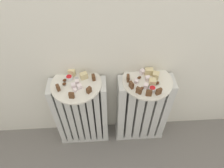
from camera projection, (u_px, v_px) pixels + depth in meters
name	position (u px, v px, depth m)	size (l,w,h in m)	color
ground_plane	(114.00, 168.00, 1.47)	(6.00, 6.00, 0.00)	slate
radiator_left	(82.00, 114.00, 1.43)	(0.36, 0.13, 0.59)	silver
radiator_right	(142.00, 111.00, 1.45)	(0.36, 0.13, 0.59)	silver
plate_left	(76.00, 84.00, 1.21)	(0.30, 0.30, 0.01)	silver
plate_right	(147.00, 81.00, 1.22)	(0.30, 0.30, 0.01)	silver
dark_cake_slice_left_0	(58.00, 88.00, 1.16)	(0.03, 0.02, 0.04)	#56351E
dark_cake_slice_left_1	(71.00, 95.00, 1.12)	(0.03, 0.02, 0.04)	#56351E
dark_cake_slice_left_2	(89.00, 90.00, 1.14)	(0.03, 0.02, 0.04)	#56351E
dark_cake_slice_left_3	(94.00, 77.00, 1.21)	(0.03, 0.02, 0.04)	#56351E
marble_cake_slice_left_0	(84.00, 76.00, 1.22)	(0.04, 0.03, 0.04)	beige
marble_cake_slice_left_1	(72.00, 72.00, 1.23)	(0.04, 0.03, 0.04)	beige
turkish_delight_left_0	(77.00, 82.00, 1.20)	(0.02, 0.02, 0.02)	white
turkish_delight_left_1	(75.00, 90.00, 1.15)	(0.02, 0.02, 0.02)	white
turkish_delight_left_2	(74.00, 86.00, 1.17)	(0.02, 0.02, 0.02)	white
turkish_delight_left_3	(79.00, 87.00, 1.17)	(0.02, 0.02, 0.02)	white
medjool_date_left_0	(65.00, 80.00, 1.21)	(0.02, 0.01, 0.02)	#4C2814
medjool_date_left_1	(64.00, 84.00, 1.19)	(0.02, 0.02, 0.02)	#4C2814
jam_bowl_left	(69.00, 78.00, 1.22)	(0.04, 0.04, 0.02)	white
dark_cake_slice_right_0	(128.00, 78.00, 1.20)	(0.03, 0.02, 0.04)	#56351E
dark_cake_slice_right_1	(131.00, 85.00, 1.16)	(0.03, 0.02, 0.04)	#56351E
dark_cake_slice_right_2	(139.00, 91.00, 1.14)	(0.03, 0.02, 0.04)	#56351E
dark_cake_slice_right_3	(149.00, 93.00, 1.13)	(0.03, 0.02, 0.04)	#56351E
dark_cake_slice_right_4	(159.00, 92.00, 1.13)	(0.03, 0.02, 0.04)	#56351E
marble_cake_slice_right_0	(149.00, 72.00, 1.24)	(0.05, 0.03, 0.04)	beige
marble_cake_slice_right_1	(156.00, 75.00, 1.22)	(0.04, 0.04, 0.04)	beige
marble_cake_slice_right_2	(152.00, 82.00, 1.18)	(0.04, 0.04, 0.05)	beige
turkish_delight_right_0	(148.00, 78.00, 1.21)	(0.03, 0.03, 0.03)	white
turkish_delight_right_1	(142.00, 72.00, 1.25)	(0.03, 0.03, 0.03)	white
turkish_delight_right_2	(137.00, 81.00, 1.20)	(0.02, 0.02, 0.02)	white
turkish_delight_right_3	(146.00, 86.00, 1.17)	(0.02, 0.02, 0.02)	white
medjool_date_right_0	(139.00, 78.00, 1.22)	(0.02, 0.02, 0.02)	#4C2814
medjool_date_right_1	(142.00, 88.00, 1.16)	(0.02, 0.02, 0.02)	#4C2814
medjool_date_right_2	(157.00, 83.00, 1.19)	(0.03, 0.02, 0.02)	#4C2814
jam_bowl_right	(152.00, 89.00, 1.16)	(0.04, 0.04, 0.02)	white
fork	(77.00, 82.00, 1.21)	(0.03, 0.09, 0.00)	#B7B7BC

